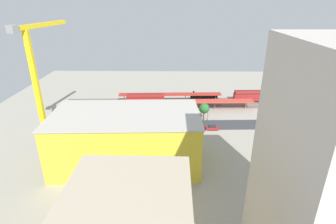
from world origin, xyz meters
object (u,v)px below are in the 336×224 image
at_px(parked_car_6, 116,126).
at_px(box_truck_0, 165,134).
at_px(locomotive, 205,98).
at_px(parked_car_1, 196,128).
at_px(parked_car_3, 165,127).
at_px(parked_car_5, 131,127).
at_px(street_tree_1, 166,107).
at_px(parked_car_2, 180,127).
at_px(tower_crane, 39,82).
at_px(street_tree_0, 90,109).
at_px(construction_building, 127,139).
at_px(platform_canopy_far, 170,94).
at_px(platform_canopy_near, 184,101).
at_px(passenger_coach, 252,95).
at_px(street_tree_3, 204,108).
at_px(freight_coach_far, 145,99).
at_px(traffic_light, 208,111).
at_px(parked_car_0, 212,128).
at_px(parked_car_4, 148,128).
at_px(parked_car_7, 100,126).
at_px(street_tree_2, 184,109).

distance_m(parked_car_6, box_truck_0, 20.72).
xyz_separation_m(locomotive, parked_car_1, (6.72, 31.00, -1.10)).
bearing_deg(parked_car_3, parked_car_5, 3.77).
bearing_deg(street_tree_1, parked_car_3, 88.47).
bearing_deg(parked_car_2, parked_car_1, -179.50).
height_order(tower_crane, street_tree_0, tower_crane).
bearing_deg(construction_building, tower_crane, -16.47).
bearing_deg(platform_canopy_far, platform_canopy_near, 128.60).
bearing_deg(parked_car_2, construction_building, 53.72).
distance_m(parked_car_5, tower_crane, 36.34).
relative_size(platform_canopy_far, locomotive, 3.39).
height_order(construction_building, box_truck_0, construction_building).
bearing_deg(street_tree_0, locomotive, -155.53).
distance_m(parked_car_5, street_tree_1, 17.10).
xyz_separation_m(platform_canopy_near, platform_canopy_far, (6.35, -7.95, 0.54)).
xyz_separation_m(passenger_coach, street_tree_3, (25.83, 22.23, 2.08)).
bearing_deg(box_truck_0, street_tree_3, -134.64).
height_order(platform_canopy_near, locomotive, locomotive).
relative_size(platform_canopy_near, parked_car_5, 14.52).
distance_m(construction_building, street_tree_1, 33.63).
relative_size(freight_coach_far, traffic_light, 2.82).
height_order(freight_coach_far, box_truck_0, freight_coach_far).
bearing_deg(parked_car_3, locomotive, -121.37).
height_order(parked_car_0, tower_crane, tower_crane).
distance_m(box_truck_0, street_tree_3, 22.45).
height_order(passenger_coach, street_tree_0, street_tree_0).
bearing_deg(passenger_coach, street_tree_1, 27.69).
xyz_separation_m(passenger_coach, box_truck_0, (41.41, 38.00, -1.45)).
xyz_separation_m(passenger_coach, freight_coach_far, (51.28, 6.40, 0.07)).
height_order(platform_canopy_near, box_truck_0, platform_canopy_near).
bearing_deg(parked_car_3, parked_car_1, 177.31).
relative_size(locomotive, parked_car_6, 3.30).
relative_size(parked_car_1, parked_car_5, 0.96).
bearing_deg(construction_building, street_tree_3, -132.48).
height_order(platform_canopy_near, parked_car_6, platform_canopy_near).
height_order(platform_canopy_near, parked_car_5, platform_canopy_near).
bearing_deg(street_tree_3, parked_car_4, 22.25).
distance_m(parked_car_7, street_tree_0, 10.46).
bearing_deg(locomotive, street_tree_0, 24.47).
bearing_deg(parked_car_4, parked_car_1, -179.23).
xyz_separation_m(platform_canopy_near, parked_car_6, (27.14, 19.90, -3.04)).
relative_size(platform_canopy_near, traffic_light, 9.97).
xyz_separation_m(construction_building, street_tree_2, (-18.32, -30.25, -2.54)).
xyz_separation_m(parked_car_0, street_tree_1, (17.67, -9.50, 4.80)).
xyz_separation_m(parked_car_2, parked_car_5, (18.49, 0.25, 0.01)).
height_order(construction_building, tower_crane, tower_crane).
xyz_separation_m(platform_canopy_near, street_tree_2, (0.48, 12.58, 1.54)).
bearing_deg(traffic_light, construction_building, 47.52).
height_order(tower_crane, traffic_light, tower_crane).
bearing_deg(parked_car_4, street_tree_3, -157.75).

